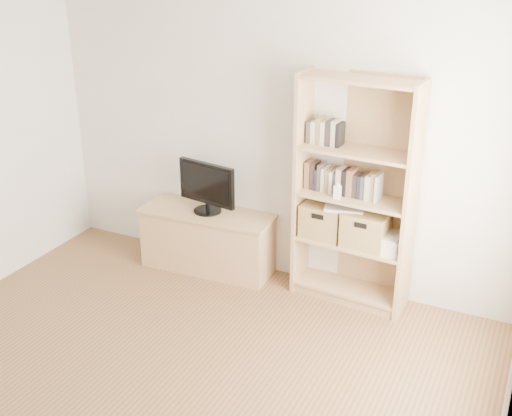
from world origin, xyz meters
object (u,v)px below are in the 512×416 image
Objects in this scene: television at (207,188)px; laptop at (344,207)px; baby_monitor at (337,192)px; basket_left at (324,220)px; tv_stand at (209,241)px; bookshelf at (355,194)px; basket_right at (366,229)px.

television reaches higher than laptop.
baby_monitor is 0.38m from basket_left.
basket_left is (1.14, 0.07, 0.42)m from tv_stand.
baby_monitor reaches higher than basket_left.
television reaches higher than basket_left.
bookshelf reaches higher than laptop.
tv_stand is at bearing -170.72° from television.
laptop is (-0.08, -0.01, -0.13)m from bookshelf.
tv_stand is 1.59m from basket_right.
baby_monitor is (1.29, -0.05, 0.75)m from tv_stand.
laptop is at bearing 68.07° from baby_monitor.
bookshelf is (1.41, 0.06, 0.72)m from tv_stand.
basket_left is 0.98× the size of basket_right.
baby_monitor is at bearing 7.16° from television.
baby_monitor reaches higher than basket_right.
bookshelf is at bearing 40.31° from baby_monitor.
basket_right is at bearing -1.34° from tv_stand.
baby_monitor is (-0.12, -0.10, 0.03)m from bookshelf.
baby_monitor reaches higher than laptop.
bookshelf is 17.73× the size of baby_monitor.
bookshelf is 5.52× the size of basket_left.
basket_right is (1.53, 0.04, 0.42)m from tv_stand.
tv_stand is at bearing -174.35° from basket_left.
television reaches higher than tv_stand.
television is at bearing -2.92° from tv_stand.
baby_monitor is at bearing -157.38° from basket_right.
television is 1.33m from laptop.
tv_stand is at bearing -176.23° from basket_right.
television is 1.15m from basket_left.
basket_right is (1.53, 0.04, -0.13)m from television.
tv_stand is at bearing -173.81° from bookshelf.
bookshelf reaches higher than basket_left.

